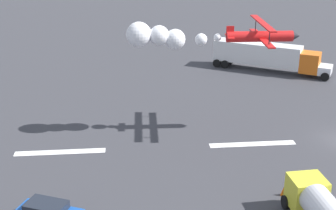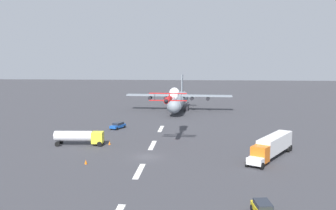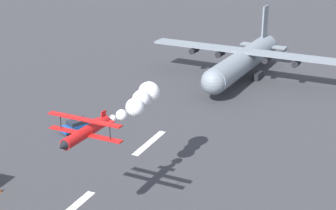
% 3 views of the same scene
% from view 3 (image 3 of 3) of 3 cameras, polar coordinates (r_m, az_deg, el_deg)
% --- Properties ---
extents(runway_stripe_4, '(8.00, 0.90, 0.01)m').
position_cam_3_polar(runway_stripe_4, '(63.76, -2.12, -4.32)').
color(runway_stripe_4, white).
rests_on(runway_stripe_4, ground).
extents(cargo_transport_plane, '(29.45, 34.32, 11.26)m').
position_cam_3_polar(cargo_transport_plane, '(88.36, 8.34, 4.91)').
color(cargo_transport_plane, gray).
rests_on(cargo_transport_plane, ground).
extents(stunt_biplane_red, '(15.91, 7.37, 2.63)m').
position_cam_3_polar(stunt_biplane_red, '(49.48, -4.27, -0.04)').
color(stunt_biplane_red, red).
extents(airport_staff_sedan, '(4.85, 3.43, 1.52)m').
position_cam_3_polar(airport_staff_sedan, '(68.08, -10.31, -2.26)').
color(airport_staff_sedan, '#194CA5').
rests_on(airport_staff_sedan, ground).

